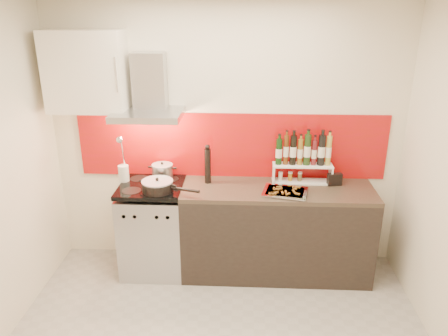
# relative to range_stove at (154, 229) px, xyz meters

# --- Properties ---
(back_wall) EXTENTS (3.40, 0.02, 2.60)m
(back_wall) POSITION_rel_range_stove_xyz_m (0.70, 0.30, 0.86)
(back_wall) COLOR silver
(back_wall) RESTS_ON ground
(backsplash) EXTENTS (3.00, 0.02, 0.64)m
(backsplash) POSITION_rel_range_stove_xyz_m (0.75, 0.29, 0.78)
(backsplash) COLOR #A11308
(backsplash) RESTS_ON back_wall
(range_stove) EXTENTS (0.60, 0.60, 0.91)m
(range_stove) POSITION_rel_range_stove_xyz_m (0.00, 0.00, 0.00)
(range_stove) COLOR #B7B7BA
(range_stove) RESTS_ON ground
(counter) EXTENTS (1.80, 0.60, 0.90)m
(counter) POSITION_rel_range_stove_xyz_m (1.20, 0.00, 0.01)
(counter) COLOR black
(counter) RESTS_ON ground
(range_hood) EXTENTS (0.62, 0.50, 0.61)m
(range_hood) POSITION_rel_range_stove_xyz_m (0.00, 0.14, 1.30)
(range_hood) COLOR #B7B7BA
(range_hood) RESTS_ON back_wall
(upper_cabinet) EXTENTS (0.70, 0.35, 0.72)m
(upper_cabinet) POSITION_rel_range_stove_xyz_m (-0.55, 0.13, 1.51)
(upper_cabinet) COLOR white
(upper_cabinet) RESTS_ON back_wall
(stock_pot) EXTENTS (0.20, 0.20, 0.18)m
(stock_pot) POSITION_rel_range_stove_xyz_m (0.09, 0.16, 0.54)
(stock_pot) COLOR #B7B7BA
(stock_pot) RESTS_ON range_stove
(saute_pan) EXTENTS (0.54, 0.29, 0.13)m
(saute_pan) POSITION_rel_range_stove_xyz_m (0.10, -0.14, 0.52)
(saute_pan) COLOR black
(saute_pan) RESTS_ON range_stove
(utensil_jar) EXTENTS (0.10, 0.15, 0.48)m
(utensil_jar) POSITION_rel_range_stove_xyz_m (-0.28, 0.08, 0.60)
(utensil_jar) COLOR silver
(utensil_jar) RESTS_ON range_stove
(pepper_mill) EXTENTS (0.06, 0.06, 0.38)m
(pepper_mill) POSITION_rel_range_stove_xyz_m (0.53, 0.11, 0.64)
(pepper_mill) COLOR black
(pepper_mill) RESTS_ON counter
(step_shelf) EXTENTS (0.57, 0.15, 0.48)m
(step_shelf) POSITION_rel_range_stove_xyz_m (1.44, 0.16, 0.70)
(step_shelf) COLOR white
(step_shelf) RESTS_ON counter
(caddy_box) EXTENTS (0.14, 0.08, 0.12)m
(caddy_box) POSITION_rel_range_stove_xyz_m (1.74, 0.10, 0.52)
(caddy_box) COLOR black
(caddy_box) RESTS_ON counter
(baking_tray) EXTENTS (0.45, 0.38, 0.03)m
(baking_tray) POSITION_rel_range_stove_xyz_m (1.25, -0.11, 0.47)
(baking_tray) COLOR silver
(baking_tray) RESTS_ON counter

